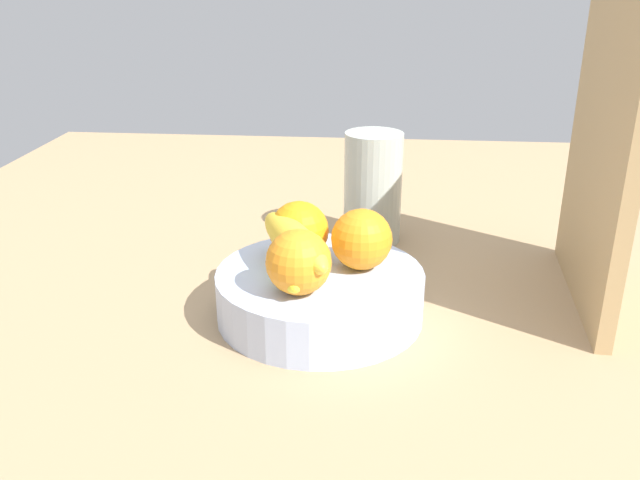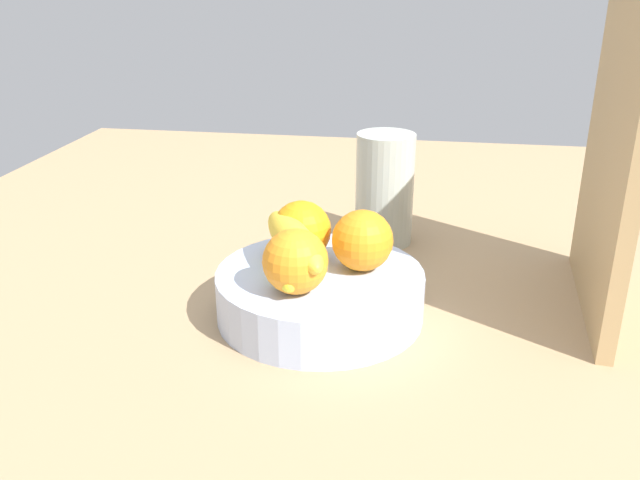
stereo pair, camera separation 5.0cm
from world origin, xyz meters
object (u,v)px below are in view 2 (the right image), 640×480
at_px(thermos_tumbler, 384,189).
at_px(banana_bunch, 293,248).
at_px(orange_center, 295,261).
at_px(orange_front_right, 301,230).
at_px(cutting_board, 612,162).
at_px(fruit_bowl, 320,294).
at_px(orange_front_left, 362,240).

bearing_deg(thermos_tumbler, banana_bunch, -18.77).
xyz_separation_m(orange_center, banana_bunch, (-0.05, -0.01, -0.00)).
bearing_deg(orange_front_right, thermos_tumbler, 157.93).
height_order(orange_front_right, cutting_board, cutting_board).
relative_size(banana_bunch, thermos_tumbler, 1.09).
bearing_deg(thermos_tumbler, fruit_bowl, -12.78).
height_order(fruit_bowl, orange_front_left, orange_front_left).
bearing_deg(fruit_bowl, thermos_tumbler, 167.22).
distance_m(banana_bunch, thermos_tumbler, 0.27).
relative_size(fruit_bowl, banana_bunch, 1.36).
bearing_deg(fruit_bowl, orange_center, -18.66).
bearing_deg(banana_bunch, fruit_bowl, 104.09).
bearing_deg(orange_front_left, orange_center, -42.50).
relative_size(orange_front_left, thermos_tumbler, 0.44).
xyz_separation_m(orange_center, cutting_board, (-0.13, 0.34, 0.09)).
distance_m(orange_front_left, banana_bunch, 0.08).
height_order(orange_front_left, banana_bunch, orange_front_left).
distance_m(orange_front_right, banana_bunch, 0.05).
relative_size(orange_front_right, cutting_board, 0.20).
xyz_separation_m(orange_front_left, orange_front_right, (-0.02, -0.08, 0.00)).
height_order(orange_center, thermos_tumbler, thermos_tumbler).
height_order(orange_front_left, orange_center, same).
xyz_separation_m(orange_front_left, thermos_tumbler, (-0.23, 0.01, -0.01)).
relative_size(orange_front_left, banana_bunch, 0.40).
relative_size(fruit_bowl, cutting_board, 0.67).
distance_m(orange_front_right, thermos_tumbler, 0.22).
bearing_deg(fruit_bowl, orange_front_left, 110.29).
bearing_deg(thermos_tumbler, orange_center, -13.85).
height_order(banana_bunch, thermos_tumbler, thermos_tumbler).
xyz_separation_m(fruit_bowl, orange_front_left, (-0.02, 0.05, 0.06)).
bearing_deg(orange_front_left, fruit_bowl, -69.71).
bearing_deg(banana_bunch, thermos_tumbler, 161.23).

